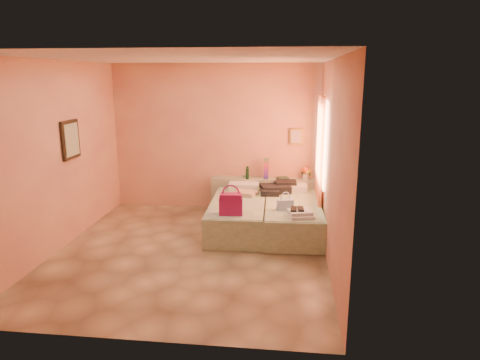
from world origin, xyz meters
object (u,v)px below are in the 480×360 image
Objects in this scene: bed_left at (239,215)px; bed_right at (292,217)px; water_bottle at (247,173)px; blue_handbag at (285,205)px; towel_stack at (301,214)px; flower_vase at (306,172)px; headboard_ledge at (264,195)px; magenta_handbag at (231,204)px; green_book at (283,178)px.

bed_right is at bearing -1.66° from bed_left.
water_bottle reaches higher than bed_left.
blue_handbag reaches higher than bed_right.
flower_vase is at bearing 85.95° from towel_stack.
magenta_handbag is (-0.41, -1.78, 0.34)m from headboard_ledge.
green_book is (0.35, 0.01, 0.34)m from headboard_ledge.
water_bottle is (0.05, 0.97, 0.52)m from bed_left.
bed_left is 1.00× the size of bed_right.
water_bottle is at bearing 119.56° from towel_stack.
magenta_handbag is at bearing -175.96° from blue_handbag.
headboard_ledge is 1.02× the size of bed_right.
magenta_handbag reaches higher than bed_right.
green_book reaches higher than towel_stack.
bed_left is 7.12× the size of flower_vase.
green_book is at bearing 99.61° from towel_stack.
water_bottle is 0.67× the size of magenta_handbag.
flower_vase is 1.10× the size of blue_handbag.
headboard_ledge reaches higher than bed_right.
magenta_handbag is at bearing -136.74° from green_book.
flower_vase is 1.51m from blue_handbag.
bed_left is 1.10m from water_bottle.
bed_right is 5.64× the size of magenta_handbag.
towel_stack reaches higher than bed_right.
bed_left is at bearing 81.46° from magenta_handbag.
blue_handbag is at bearing 16.30° from magenta_handbag.
green_book is 0.58× the size of towel_stack.
bed_right is 1.39m from water_bottle.
flower_vase reaches higher than towel_stack.
towel_stack is at bearing -60.44° from water_bottle.
magenta_handbag reaches higher than green_book.
bed_left is at bearing 178.34° from bed_right.
bed_left is 8.47× the size of water_bottle.
bed_left is 0.84m from magenta_handbag.
towel_stack is (0.31, -1.81, -0.12)m from green_book.
magenta_handbag is at bearing -123.85° from flower_vase.
bed_left is 0.90m from bed_right.
bed_right is 7.82× the size of blue_handbag.
headboard_ledge is 10.12× the size of green_book.
blue_handbag reaches higher than bed_left.
green_book reaches higher than headboard_ledge.
magenta_handbag is at bearing 178.41° from towel_stack.
magenta_handbag is 1.01× the size of towel_stack.
towel_stack reaches higher than bed_left.
flower_vase is at bearing 4.34° from water_bottle.
water_bottle reaches higher than blue_handbag.
water_bottle reaches higher than bed_right.
water_bottle is 0.69m from green_book.
magenta_handbag is (-0.94, -0.73, 0.42)m from bed_right.
blue_handbag is (-0.37, -1.45, -0.21)m from flower_vase.
bed_right is 1.21m from flower_vase.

